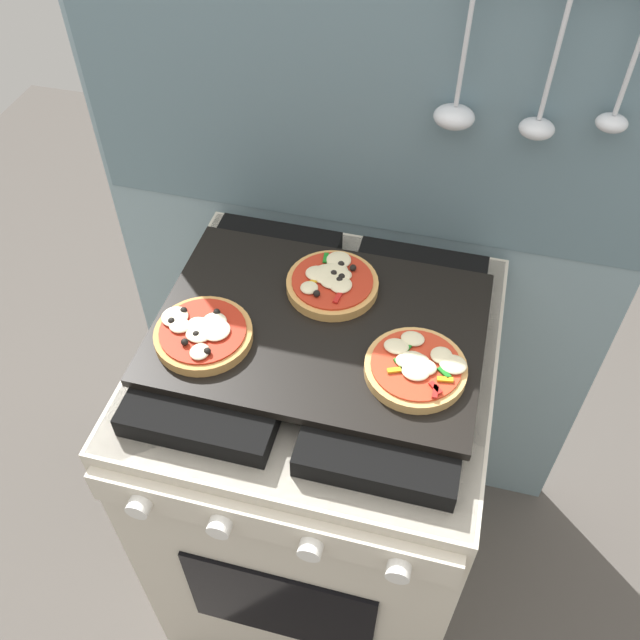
# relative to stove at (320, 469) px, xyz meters

# --- Properties ---
(ground_plane) EXTENTS (4.00, 4.00, 0.00)m
(ground_plane) POSITION_rel_stove_xyz_m (0.00, 0.00, -0.45)
(ground_plane) COLOR #4C4742
(kitchen_backsplash) EXTENTS (1.10, 0.09, 1.55)m
(kitchen_backsplash) POSITION_rel_stove_xyz_m (0.00, 0.34, 0.34)
(kitchen_backsplash) COLOR #7A939E
(kitchen_backsplash) RESTS_ON ground_plane
(stove) EXTENTS (0.60, 0.64, 0.90)m
(stove) POSITION_rel_stove_xyz_m (0.00, 0.00, 0.00)
(stove) COLOR beige
(stove) RESTS_ON ground_plane
(baking_tray) EXTENTS (0.54, 0.38, 0.02)m
(baking_tray) POSITION_rel_stove_xyz_m (0.00, 0.00, 0.46)
(baking_tray) COLOR black
(baking_tray) RESTS_ON stove
(pizza_left) EXTENTS (0.16, 0.16, 0.03)m
(pizza_left) POSITION_rel_stove_xyz_m (-0.18, -0.08, 0.48)
(pizza_left) COLOR #C18947
(pizza_left) RESTS_ON baking_tray
(pizza_right) EXTENTS (0.16, 0.16, 0.03)m
(pizza_right) POSITION_rel_stove_xyz_m (0.17, -0.06, 0.48)
(pizza_right) COLOR tan
(pizza_right) RESTS_ON baking_tray
(pizza_center) EXTENTS (0.16, 0.16, 0.03)m
(pizza_center) POSITION_rel_stove_xyz_m (0.00, 0.09, 0.48)
(pizza_center) COLOR tan
(pizza_center) RESTS_ON baking_tray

